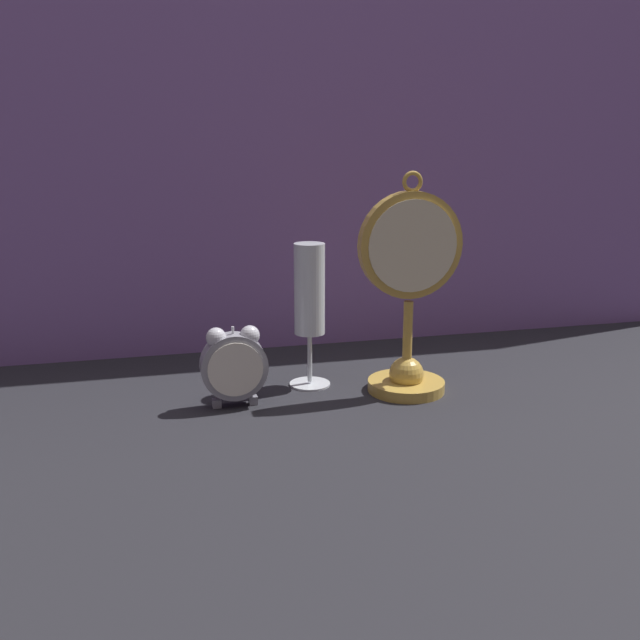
{
  "coord_description": "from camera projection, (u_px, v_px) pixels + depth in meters",
  "views": [
    {
      "loc": [
        -0.24,
        -0.89,
        0.37
      ],
      "look_at": [
        0.0,
        0.08,
        0.11
      ],
      "focal_mm": 40.0,
      "sensor_mm": 36.0,
      "label": 1
    }
  ],
  "objects": [
    {
      "name": "ground_plane",
      "position": [
        334.0,
        410.0,
        0.98
      ],
      "size": [
        4.0,
        4.0,
        0.0
      ],
      "primitive_type": "plane",
      "color": "#232328"
    },
    {
      "name": "fabric_backdrop_drape",
      "position": [
        284.0,
        122.0,
        1.19
      ],
      "size": [
        1.76,
        0.01,
        0.78
      ],
      "primitive_type": "cube",
      "color": "#8460A8",
      "rests_on": "ground_plane"
    },
    {
      "name": "pocket_watch_on_stand",
      "position": [
        409.0,
        303.0,
        1.02
      ],
      "size": [
        0.15,
        0.11,
        0.32
      ],
      "color": "gold",
      "rests_on": "ground_plane"
    },
    {
      "name": "alarm_clock_twin_bell",
      "position": [
        234.0,
        363.0,
        0.98
      ],
      "size": [
        0.09,
        0.03,
        0.11
      ],
      "color": "gray",
      "rests_on": "ground_plane"
    },
    {
      "name": "champagne_flute",
      "position": [
        310.0,
        299.0,
        1.05
      ],
      "size": [
        0.06,
        0.06,
        0.22
      ],
      "color": "silver",
      "rests_on": "ground_plane"
    }
  ]
}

